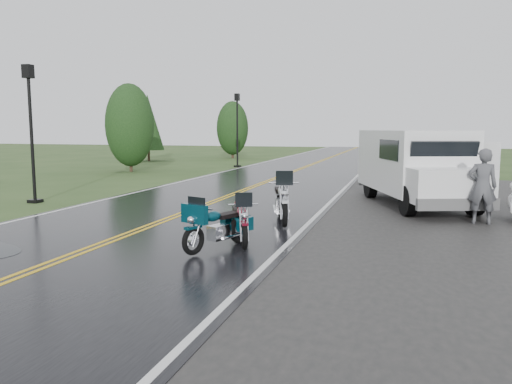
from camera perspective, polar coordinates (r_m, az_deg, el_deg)
ground at (r=11.33m, az=-16.78°, el=-5.74°), size 120.00×120.00×0.00m
road at (r=20.30m, az=-1.12°, el=0.26°), size 8.00×100.00×0.04m
motorcycle_red at (r=10.04m, az=-1.35°, el=-3.76°), size 1.42×2.04×1.14m
motorcycle_teal at (r=9.67m, az=-7.20°, el=-4.24°), size 1.34×2.05×1.14m
motorcycle_silver at (r=12.24m, az=3.28°, el=-1.20°), size 1.51×2.48×1.38m
van_white at (r=14.64m, az=17.10°, el=2.07°), size 4.35×6.78×2.49m
person_at_van at (r=14.13m, az=24.45°, el=0.47°), size 0.72×0.47×1.96m
lamp_post_near_left at (r=18.31m, az=-24.28°, el=6.07°), size 0.40×0.40×4.63m
lamp_post_far_left at (r=32.64m, az=-2.15°, el=7.08°), size 0.41×0.41×4.80m
tree_left_mid at (r=29.97m, az=-14.20°, el=6.42°), size 2.78×2.78×4.35m
tree_left_far at (r=42.51m, az=-2.70°, el=6.64°), size 2.67×2.67×4.11m
pine_left_far at (r=39.55m, az=-12.23°, el=7.08°), size 2.39×2.39×4.99m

